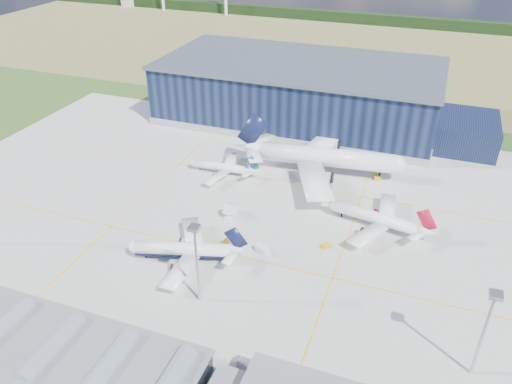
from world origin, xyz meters
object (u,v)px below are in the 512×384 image
hangar (305,95)px  gse_van_b (262,249)px  car_b (141,343)px  gse_tug_b (325,246)px  light_mast_east (487,321)px  airliner_navy (182,243)px  light_mast_center (196,252)px  airliner_red (376,212)px  airliner_widebody (327,148)px  gse_tug_c (377,177)px  airliner_regional (221,163)px  car_a (261,367)px  gse_tug_a (226,245)px  airstair (231,212)px  gse_van_c (249,366)px

hangar → gse_van_b: (15.52, -100.69, -10.57)m
car_b → gse_tug_b: bearing=-28.9°
light_mast_east → airliner_navy: (-76.68, 13.45, -9.77)m
light_mast_center → airliner_red: bearing=52.7°
airliner_widebody → gse_tug_c: airliner_widebody is taller
airliner_regional → car_a: airliner_regional is taller
hangar → airliner_regional: (-14.49, -61.48, -7.11)m
gse_tug_c → car_a: bearing=-109.3°
airliner_widebody → gse_tug_a: (-16.71, -54.15, -9.42)m
light_mast_center → car_a: bearing=-34.1°
light_mast_east → hangar: bearing=120.0°
airliner_regional → airstair: 28.74m
airliner_red → gse_van_c: 66.51m
light_mast_center → airliner_navy: light_mast_center is taller
hangar → airliner_red: 88.48m
gse_tug_b → airliner_widebody: bearing=143.2°
airstair → car_b: size_ratio=1.29×
gse_van_c → car_b: size_ratio=1.32×
gse_tug_a → hangar: bearing=103.3°
light_mast_east → gse_tug_a: 72.74m
airliner_navy → airliner_red: bearing=-160.8°
light_mast_center → gse_van_b: 29.29m
light_mast_east → car_a: 47.86m
airliner_regional → car_b: (15.41, -81.32, -3.85)m
hangar → gse_tug_c: 61.74m
gse_tug_a → gse_tug_b: (27.52, 9.72, -0.27)m
car_a → hangar: bearing=0.2°
airliner_red → gse_tug_b: size_ratio=12.98×
car_b → light_mast_center: bearing=-16.4°
airliner_regional → gse_tug_c: (54.71, 15.93, -3.75)m
airliner_navy → airstair: size_ratio=6.74×
light_mast_east → airliner_widebody: (-50.78, 77.04, -5.17)m
car_a → light_mast_center: bearing=44.3°
hangar → airliner_navy: (-4.49, -111.35, -5.96)m
gse_van_c → car_b: gse_van_c is taller
car_a → car_b: bearing=84.6°
gse_van_b → car_a: gse_van_b is taller
hangar → car_b: size_ratio=36.37×
airliner_navy → gse_tug_c: 79.70m
airliner_regional → gse_van_c: bearing=115.1°
airliner_widebody → gse_tug_c: bearing=-0.3°
car_a → car_b: size_ratio=0.94×
gse_tug_b → airstair: airstair is taller
light_mast_east → gse_tug_c: (-31.97, 79.25, -14.68)m
airliner_regional → gse_tug_b: 56.04m
gse_van_c → airstair: bearing=41.0°
hangar → gse_tug_b: 98.29m
hangar → car_a: hangar is taller
gse_van_b → light_mast_center: bearing=-172.3°
hangar → light_mast_center: hangar is taller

